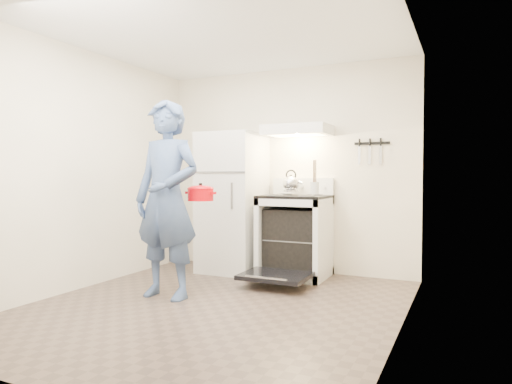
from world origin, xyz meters
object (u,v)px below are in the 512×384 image
Objects in this scene: tea_kettle at (291,182)px; stove_body at (295,237)px; dutch_oven at (201,195)px; person at (167,199)px; refrigerator at (232,202)px.

stove_body is at bearing -43.01° from tea_kettle.
stove_body is at bearing 63.62° from dutch_oven.
tea_kettle is 0.16× the size of person.
tea_kettle is at bearing 7.64° from refrigerator.
dutch_oven is at bearing -77.96° from refrigerator.
refrigerator is at bearing -178.23° from stove_body.
dutch_oven is at bearing -116.38° from stove_body.
tea_kettle is at bearing 136.99° from stove_body.
refrigerator is at bearing 102.04° from dutch_oven.
dutch_oven is (0.24, -1.12, 0.14)m from refrigerator.
stove_body is (0.81, 0.02, -0.39)m from refrigerator.
person reaches higher than tea_kettle.
refrigerator is at bearing 90.99° from person.
tea_kettle is 1.32m from dutch_oven.
dutch_oven is (-0.49, -1.22, -0.11)m from tea_kettle.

